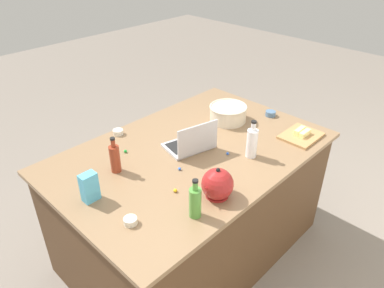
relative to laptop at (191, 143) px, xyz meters
The scene contains 19 objects.
ground_plane 0.95m from the laptop, 59.26° to the left, with size 12.00×12.00×0.00m, color slate.
island_counter 0.50m from the laptop, 59.26° to the left, with size 1.84×1.21×0.90m.
laptop is the anchor object (origin of this frame).
mixing_bowl_large 0.50m from the laptop, 169.76° to the right, with size 0.29×0.29×0.12m.
bottle_olive 0.65m from the laptop, 45.97° to the left, with size 0.06×0.06×0.23m.
bottle_soy 0.52m from the laptop, 17.43° to the right, with size 0.06×0.06×0.23m.
bottle_vinegar 0.40m from the laptop, 122.13° to the left, with size 0.07×0.07×0.26m.
kettle 0.51m from the laptop, 60.53° to the left, with size 0.21×0.18×0.20m.
cutting_board 0.80m from the laptop, 146.14° to the left, with size 0.29×0.23×0.02m, color #AD7F4C.
butter_stick_left 0.79m from the laptop, 148.00° to the left, with size 0.11×0.04×0.04m, color #F4E58C.
butter_stick_right 0.81m from the laptop, 145.03° to the left, with size 0.11×0.04×0.04m, color #F4E58C.
ramekin_small 0.56m from the laptop, 66.68° to the right, with size 0.07×0.07×0.04m, color beige.
ramekin_medium 0.77m from the laptop, 20.71° to the left, with size 0.07×0.07×0.04m, color beige.
ramekin_wide 0.80m from the laptop, behind, with size 0.08×0.08×0.04m, color slate.
candy_bag 0.76m from the laptop, ahead, with size 0.09×0.06×0.17m, color #4CA5CC.
candy_0 0.44m from the laptop, 40.43° to the right, with size 0.02×0.02×0.02m, color green.
candy_1 0.47m from the laptop, 32.93° to the left, with size 0.02×0.02×0.02m, color yellow.
candy_2 0.25m from the laptop, 118.25° to the left, with size 0.02×0.02×0.02m, color blue.
candy_3 0.25m from the laptop, 27.54° to the left, with size 0.02×0.02×0.02m, color blue.
Camera 1 is at (1.47, 1.43, 2.21)m, focal length 34.07 mm.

